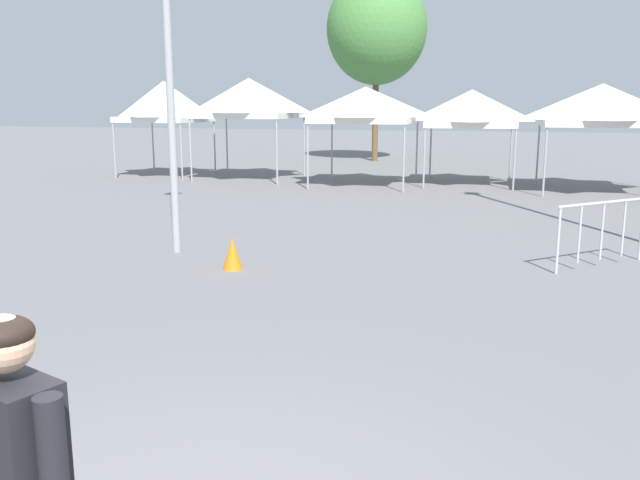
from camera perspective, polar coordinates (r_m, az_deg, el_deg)
canopy_tent_behind_right at (r=25.46m, az=-13.29°, el=11.54°), size 2.82×2.82×3.48m
canopy_tent_center at (r=24.05m, az=-6.16°, el=12.06°), size 3.35×3.35×3.55m
canopy_tent_far_left at (r=21.88m, az=3.94°, el=11.54°), size 3.23×3.23×3.19m
canopy_tent_behind_center at (r=22.63m, az=12.94°, el=11.00°), size 3.05×3.05×3.11m
canopy_tent_behind_left at (r=21.86m, az=23.12°, el=10.66°), size 3.53×3.53×3.23m
tree_behind_tents_left at (r=32.17m, az=4.91°, el=17.68°), size 4.63×4.63×8.64m
crowd_barrier_mid_lot at (r=11.55m, az=23.21°, el=1.52°), size 1.51×1.53×1.08m
traffic_cone_lot_center at (r=10.64m, az=-7.56°, el=-1.19°), size 0.32×0.32×0.50m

